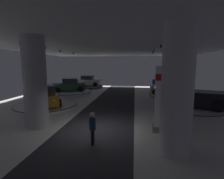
% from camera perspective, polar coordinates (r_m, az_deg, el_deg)
% --- Properties ---
extents(ground, '(24.00, 44.00, 0.06)m').
position_cam_1_polar(ground, '(10.41, -5.13, -13.33)').
color(ground, silver).
extents(ceiling_with_spotlights, '(24.00, 44.00, 0.39)m').
position_cam_1_polar(ceiling_with_spotlights, '(9.86, -5.56, 18.44)').
color(ceiling_with_spotlights, silver).
extents(column_right, '(1.30, 1.30, 5.50)m').
position_cam_1_polar(column_right, '(7.53, 21.02, -0.23)').
color(column_right, silver).
rests_on(column_right, ground).
extents(column_left, '(1.36, 1.36, 5.50)m').
position_cam_1_polar(column_left, '(11.22, -24.38, 2.14)').
color(column_left, '#ADADB2').
rests_on(column_left, ground).
extents(brand_sign_pylon, '(1.30, 0.71, 3.75)m').
position_cam_1_polar(brand_sign_pylon, '(9.96, 17.34, -2.87)').
color(brand_sign_pylon, slate).
rests_on(brand_sign_pylon, ground).
extents(display_platform_mid_left, '(5.35, 5.35, 0.32)m').
position_cam_1_polar(display_platform_mid_left, '(16.38, -21.17, -5.17)').
color(display_platform_mid_left, silver).
rests_on(display_platform_mid_left, ground).
extents(display_car_mid_left, '(3.75, 4.52, 1.71)m').
position_cam_1_polar(display_car_mid_left, '(16.23, -21.34, -2.03)').
color(display_car_mid_left, '#B77519').
rests_on(display_car_mid_left, display_platform_mid_left).
extents(display_platform_far_right, '(4.77, 4.77, 0.29)m').
position_cam_1_polar(display_platform_far_right, '(21.62, 18.61, -1.97)').
color(display_platform_far_right, '#B7B7BC').
rests_on(display_platform_far_right, ground).
extents(display_car_far_right, '(4.57, 3.48, 1.71)m').
position_cam_1_polar(display_car_far_right, '(21.49, 18.80, 0.37)').
color(display_car_far_right, silver).
rests_on(display_car_far_right, display_platform_far_right).
extents(display_platform_deep_right, '(5.68, 5.68, 0.29)m').
position_cam_1_polar(display_platform_deep_right, '(28.80, 18.39, 0.44)').
color(display_platform_deep_right, '#333338').
rests_on(display_platform_deep_right, ground).
extents(pickup_truck_deep_right, '(5.33, 5.13, 2.30)m').
position_cam_1_polar(pickup_truck_deep_right, '(28.94, 18.86, 2.56)').
color(pickup_truck_deep_right, navy).
rests_on(pickup_truck_deep_right, display_platform_deep_right).
extents(display_platform_far_left, '(6.04, 6.04, 0.37)m').
position_cam_1_polar(display_platform_far_left, '(23.52, -14.25, -0.91)').
color(display_platform_far_left, silver).
rests_on(display_platform_far_left, ground).
extents(display_car_far_left, '(4.57, 3.49, 1.71)m').
position_cam_1_polar(display_car_far_left, '(23.40, -14.25, 1.34)').
color(display_car_far_left, '#2D5638').
rests_on(display_car_far_left, display_platform_far_left).
extents(display_platform_mid_right, '(5.68, 5.68, 0.29)m').
position_cam_1_polar(display_platform_mid_right, '(16.16, 24.87, -5.59)').
color(display_platform_mid_right, '#B7B7BC').
rests_on(display_platform_mid_right, ground).
extents(pickup_truck_mid_right, '(5.67, 3.76, 2.30)m').
position_cam_1_polar(pickup_truck_mid_right, '(15.95, 23.94, -1.81)').
color(pickup_truck_mid_right, black).
rests_on(pickup_truck_mid_right, display_platform_mid_right).
extents(display_platform_deep_left, '(4.84, 4.84, 0.38)m').
position_cam_1_polar(display_platform_deep_left, '(29.28, -7.84, 0.99)').
color(display_platform_deep_left, '#333338').
rests_on(display_platform_deep_left, ground).
extents(display_car_deep_left, '(4.30, 2.34, 1.71)m').
position_cam_1_polar(display_car_deep_left, '(29.20, -7.93, 2.81)').
color(display_car_deep_left, silver).
rests_on(display_car_deep_left, display_platform_deep_left).
extents(visitor_walking_near, '(0.32, 0.32, 1.59)m').
position_cam_1_polar(visitor_walking_near, '(8.29, -6.57, -12.18)').
color(visitor_walking_near, black).
rests_on(visitor_walking_near, ground).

